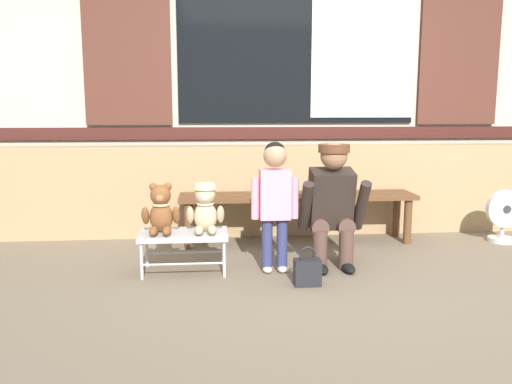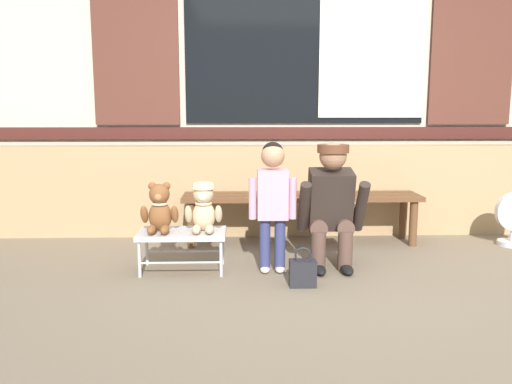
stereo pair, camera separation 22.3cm
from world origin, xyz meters
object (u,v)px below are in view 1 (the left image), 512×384
object	(u,v)px
child_standing	(275,193)
handbag_on_ground	(307,272)
teddy_bear_plain	(161,211)
small_display_bench	(184,237)
wooden_bench_long	(298,201)
adult_crouching	(333,204)
teddy_bear_with_hat	(205,209)
floor_fan	(504,216)

from	to	relation	value
child_standing	handbag_on_ground	size ratio (longest dim) A/B	3.52
teddy_bear_plain	child_standing	xyz separation A→B (m)	(0.82, -0.05, 0.13)
small_display_bench	teddy_bear_plain	size ratio (longest dim) A/B	1.76
wooden_bench_long	adult_crouching	xyz separation A→B (m)	(0.14, -0.74, 0.11)
small_display_bench	wooden_bench_long	bearing A→B (deg)	38.98
small_display_bench	teddy_bear_with_hat	distance (m)	0.26
teddy_bear_plain	child_standing	world-z (taller)	child_standing
wooden_bench_long	small_display_bench	size ratio (longest dim) A/B	3.28
wooden_bench_long	floor_fan	xyz separation A→B (m)	(1.85, -0.17, -0.13)
teddy_bear_with_hat	adult_crouching	bearing A→B (deg)	2.81
teddy_bear_with_hat	child_standing	distance (m)	0.52
teddy_bear_with_hat	child_standing	bearing A→B (deg)	-5.90
wooden_bench_long	teddy_bear_plain	xyz separation A→B (m)	(-1.13, -0.79, 0.09)
wooden_bench_long	floor_fan	world-z (taller)	floor_fan
child_standing	floor_fan	xyz separation A→B (m)	(2.16, 0.67, -0.35)
wooden_bench_long	teddy_bear_with_hat	bearing A→B (deg)	-136.00
wooden_bench_long	teddy_bear_plain	world-z (taller)	teddy_bear_plain
child_standing	handbag_on_ground	bearing A→B (deg)	-59.93
teddy_bear_with_hat	adult_crouching	world-z (taller)	adult_crouching
child_standing	teddy_bear_plain	bearing A→B (deg)	176.43
handbag_on_ground	floor_fan	bearing A→B (deg)	26.60
teddy_bear_plain	adult_crouching	world-z (taller)	adult_crouching
small_display_bench	teddy_bear_plain	world-z (taller)	teddy_bear_plain
adult_crouching	floor_fan	world-z (taller)	adult_crouching
wooden_bench_long	teddy_bear_with_hat	world-z (taller)	teddy_bear_with_hat
teddy_bear_with_hat	handbag_on_ground	world-z (taller)	teddy_bear_with_hat
child_standing	handbag_on_ground	distance (m)	0.62
teddy_bear_with_hat	adult_crouching	xyz separation A→B (m)	(0.96, 0.05, 0.01)
child_standing	floor_fan	world-z (taller)	child_standing
teddy_bear_plain	child_standing	distance (m)	0.84
wooden_bench_long	small_display_bench	world-z (taller)	wooden_bench_long
teddy_bear_plain	small_display_bench	bearing A→B (deg)	-0.51
adult_crouching	teddy_bear_plain	bearing A→B (deg)	-177.87
small_display_bench	adult_crouching	world-z (taller)	adult_crouching
small_display_bench	teddy_bear_with_hat	bearing A→B (deg)	0.77
teddy_bear_plain	wooden_bench_long	bearing A→B (deg)	34.75
teddy_bear_with_hat	floor_fan	distance (m)	2.74
adult_crouching	handbag_on_ground	xyz separation A→B (m)	(-0.27, -0.42, -0.38)
wooden_bench_long	teddy_bear_plain	size ratio (longest dim) A/B	5.78
teddy_bear_plain	teddy_bear_with_hat	xyz separation A→B (m)	(0.32, 0.00, 0.01)
teddy_bear_with_hat	adult_crouching	distance (m)	0.96
teddy_bear_with_hat	adult_crouching	size ratio (longest dim) A/B	0.38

